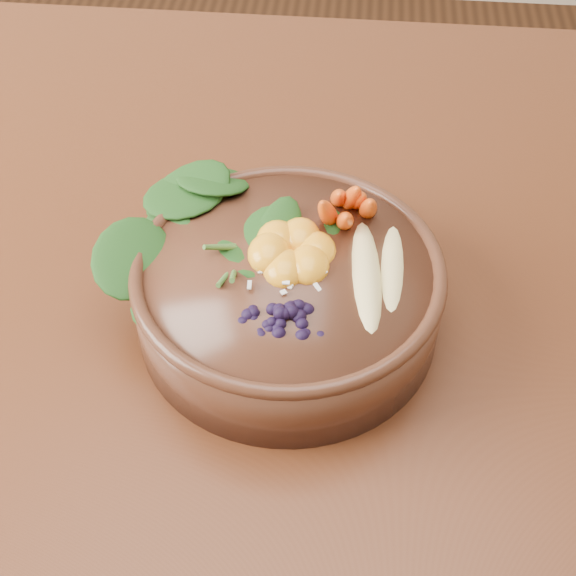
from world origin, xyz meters
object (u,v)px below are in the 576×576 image
at_px(dining_table, 290,293).
at_px(blueberry_pile, 284,301).
at_px(stoneware_bowl, 288,296).
at_px(mandarin_cluster, 292,241).
at_px(banana_halves, 381,260).
at_px(carrot_cluster, 352,183).
at_px(kale_heap, 248,202).

relative_size(dining_table, blueberry_pile, 12.54).
height_order(stoneware_bowl, mandarin_cluster, mandarin_cluster).
height_order(dining_table, blueberry_pile, blueberry_pile).
bearing_deg(banana_halves, carrot_cluster, 113.06).
distance_m(dining_table, blueberry_pile, 0.26).
distance_m(kale_heap, banana_halves, 0.13).
bearing_deg(dining_table, mandarin_cluster, -83.88).
relative_size(kale_heap, banana_halves, 1.17).
bearing_deg(kale_heap, banana_halves, -24.36).
bearing_deg(carrot_cluster, dining_table, 141.33).
bearing_deg(dining_table, banana_halves, -53.54).
height_order(dining_table, banana_halves, banana_halves).
height_order(kale_heap, carrot_cluster, carrot_cluster).
distance_m(carrot_cluster, mandarin_cluster, 0.08).
bearing_deg(banana_halves, dining_table, 127.27).
bearing_deg(kale_heap, blueberry_pile, -69.01).
bearing_deg(dining_table, kale_heap, -116.80).
relative_size(banana_halves, mandarin_cluster, 1.77).
relative_size(dining_table, carrot_cluster, 21.01).
bearing_deg(stoneware_bowl, dining_table, 94.28).
bearing_deg(dining_table, stoneware_bowl, -85.72).
height_order(mandarin_cluster, blueberry_pile, blueberry_pile).
distance_m(stoneware_bowl, carrot_cluster, 0.12).
distance_m(kale_heap, blueberry_pile, 0.12).
bearing_deg(banana_halves, stoneware_bowl, -177.26).
xyz_separation_m(stoneware_bowl, mandarin_cluster, (0.00, 0.02, 0.05)).
height_order(stoneware_bowl, blueberry_pile, blueberry_pile).
xyz_separation_m(carrot_cluster, mandarin_cluster, (-0.05, -0.06, -0.02)).
xyz_separation_m(stoneware_bowl, kale_heap, (-0.04, 0.06, 0.06)).
xyz_separation_m(carrot_cluster, banana_halves, (0.03, -0.07, -0.02)).
distance_m(stoneware_bowl, kale_heap, 0.09).
bearing_deg(carrot_cluster, blueberry_pile, -109.55).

